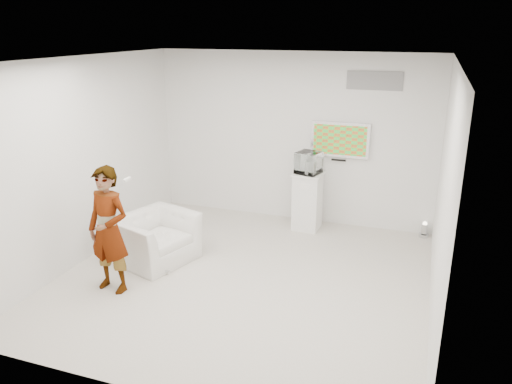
% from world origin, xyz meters
% --- Properties ---
extents(room, '(5.01, 5.01, 3.00)m').
position_xyz_m(room, '(0.00, 0.00, 1.50)').
color(room, beige).
rests_on(room, ground).
extents(tv, '(1.00, 0.08, 0.60)m').
position_xyz_m(tv, '(0.85, 2.45, 1.55)').
color(tv, silver).
rests_on(tv, room).
extents(logo_decal, '(0.90, 0.02, 0.30)m').
position_xyz_m(logo_decal, '(1.35, 2.49, 2.55)').
color(logo_decal, gray).
rests_on(logo_decal, room).
extents(person, '(0.67, 0.48, 1.71)m').
position_xyz_m(person, '(-1.56, -0.86, 0.86)').
color(person, silver).
rests_on(person, room).
extents(armchair, '(1.25, 1.34, 0.71)m').
position_xyz_m(armchair, '(-1.46, 0.10, 0.36)').
color(armchair, silver).
rests_on(armchair, room).
extents(pedestal, '(0.51, 0.51, 1.01)m').
position_xyz_m(pedestal, '(0.40, 2.09, 0.50)').
color(pedestal, white).
rests_on(pedestal, room).
extents(floor_uplight, '(0.17, 0.17, 0.26)m').
position_xyz_m(floor_uplight, '(2.37, 2.37, 0.13)').
color(floor_uplight, silver).
rests_on(floor_uplight, room).
extents(vitrine, '(0.45, 0.45, 0.37)m').
position_xyz_m(vitrine, '(0.40, 2.09, 1.19)').
color(vitrine, white).
rests_on(vitrine, pedestal).
extents(console, '(0.07, 0.16, 0.21)m').
position_xyz_m(console, '(0.40, 2.09, 1.11)').
color(console, white).
rests_on(console, pedestal).
extents(wii_remote, '(0.04, 0.14, 0.04)m').
position_xyz_m(wii_remote, '(-1.29, -0.74, 1.54)').
color(wii_remote, white).
rests_on(wii_remote, person).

